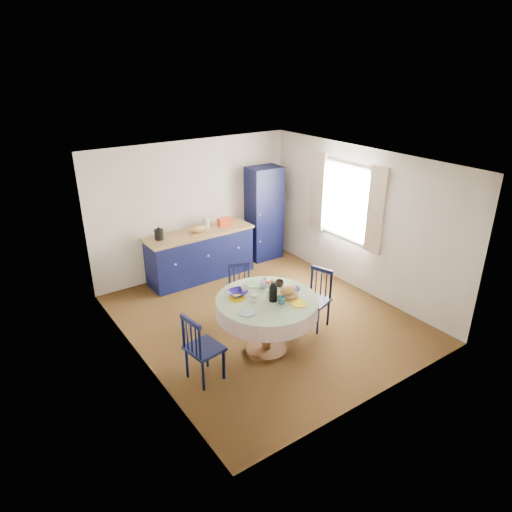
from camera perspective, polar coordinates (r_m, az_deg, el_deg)
The scene contains 17 objects.
floor at distance 7.33m, azimuth 1.04°, elevation -7.79°, with size 4.50×4.50×0.00m, color black.
ceiling at distance 6.40m, azimuth 1.21°, elevation 11.69°, with size 4.50×4.50×0.00m, color white.
wall_back at distance 8.58m, azimuth -7.75°, elevation 5.97°, with size 4.00×0.02×2.50m, color silver.
wall_left at distance 5.92m, azimuth -14.79°, elevation -2.96°, with size 0.02×4.50×2.50m, color silver.
wall_right at distance 8.03m, azimuth 12.80°, elevation 4.35°, with size 0.02×4.50×2.50m, color silver.
window at distance 8.11m, azimuth 11.21°, elevation 6.71°, with size 0.10×1.74×1.45m.
kitchen_counter at distance 8.52m, azimuth -6.98°, elevation 0.25°, with size 2.03×0.65×1.15m.
pantry_cabinet at distance 9.18m, azimuth 1.01°, elevation 5.33°, with size 0.67×0.50×1.88m.
dining_table at distance 6.22m, azimuth 1.41°, elevation -6.38°, with size 1.38×1.38×1.12m.
chair_left at distance 5.86m, azimuth -6.81°, elevation -11.33°, with size 0.46×0.48×0.96m.
chair_far at distance 7.19m, azimuth -1.82°, elevation -4.43°, with size 0.48×0.47×0.87m.
chair_right at distance 7.00m, azimuth 7.48°, elevation -5.23°, with size 0.50×0.51×0.92m.
mug_a at distance 6.02m, azimuth -0.41°, elevation -5.60°, with size 0.11×0.11×0.09m, color silver.
mug_b at distance 6.02m, azimuth 3.19°, elevation -5.55°, with size 0.11×0.11×0.10m, color #2C5D6B.
mug_c at distance 6.45m, azimuth 2.94°, elevation -3.46°, with size 0.12×0.12×0.10m, color black.
mug_d at distance 6.29m, azimuth -1.43°, elevation -4.18°, with size 0.11×0.11×0.10m, color silver.
cobalt_bowl at distance 6.23m, azimuth -2.35°, elevation -4.65°, with size 0.26×0.26×0.06m, color navy.
Camera 1 is at (-3.68, -5.06, 3.82)m, focal length 32.00 mm.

